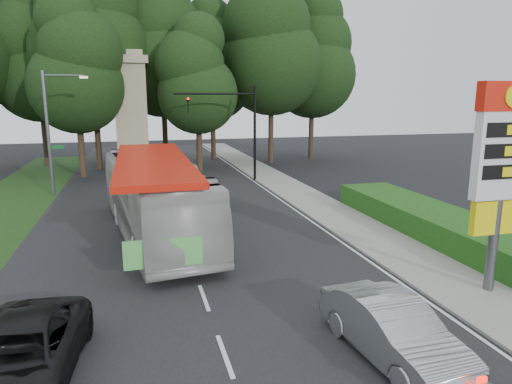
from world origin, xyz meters
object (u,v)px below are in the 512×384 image
object	(u,v)px
streetlight_signs	(51,128)
suv_charcoal	(19,356)
monument	(131,112)
sedan_silver	(393,330)
traffic_signal_mast	(238,120)
gas_station_pylon	(502,160)
transit_bus	(154,197)

from	to	relation	value
streetlight_signs	suv_charcoal	xyz separation A→B (m)	(2.33, -21.46, -3.72)
monument	sedan_silver	xyz separation A→B (m)	(5.99, -30.63, -4.34)
traffic_signal_mast	sedan_silver	xyz separation A→B (m)	(-1.69, -24.63, -3.91)
suv_charcoal	gas_station_pylon	bearing A→B (deg)	11.37
streetlight_signs	monument	world-z (taller)	monument
transit_bus	sedan_silver	xyz separation A→B (m)	(5.16, -12.03, -1.06)
transit_bus	suv_charcoal	xyz separation A→B (m)	(-3.49, -10.85, -1.10)
streetlight_signs	monument	distance (m)	9.44
monument	transit_bus	xyz separation A→B (m)	(0.83, -18.60, -3.28)
monument	transit_bus	distance (m)	18.91
gas_station_pylon	monument	world-z (taller)	monument
streetlight_signs	transit_bus	size ratio (longest dim) A/B	0.61
monument	transit_bus	bearing A→B (deg)	-87.44
monument	gas_station_pylon	bearing A→B (deg)	-68.20
gas_station_pylon	suv_charcoal	world-z (taller)	gas_station_pylon
traffic_signal_mast	transit_bus	bearing A→B (deg)	-118.53
transit_bus	suv_charcoal	world-z (taller)	transit_bus
transit_bus	sedan_silver	distance (m)	13.14
traffic_signal_mast	monument	size ratio (longest dim) A/B	0.72
gas_station_pylon	streetlight_signs	size ratio (longest dim) A/B	0.86
streetlight_signs	suv_charcoal	distance (m)	21.90
sedan_silver	traffic_signal_mast	bearing A→B (deg)	80.44
traffic_signal_mast	monument	world-z (taller)	monument
gas_station_pylon	transit_bus	world-z (taller)	gas_station_pylon
streetlight_signs	suv_charcoal	bearing A→B (deg)	-83.79
streetlight_signs	transit_bus	distance (m)	12.38
streetlight_signs	monument	size ratio (longest dim) A/B	0.80
streetlight_signs	transit_bus	world-z (taller)	streetlight_signs
gas_station_pylon	monument	xyz separation A→B (m)	(-11.20, 28.01, 0.66)
suv_charcoal	transit_bus	bearing A→B (deg)	77.60
sedan_silver	transit_bus	bearing A→B (deg)	107.57
streetlight_signs	traffic_signal_mast	bearing A→B (deg)	8.92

